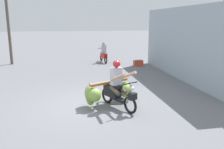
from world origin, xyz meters
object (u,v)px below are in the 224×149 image
object	(u,v)px
motorbike_distant_ahead_left	(104,54)
produce_crate	(138,63)
motorbike_main_loaded	(113,90)
utility_pole	(7,16)

from	to	relation	value
motorbike_distant_ahead_left	produce_crate	bearing A→B (deg)	-39.90
motorbike_main_loaded	motorbike_distant_ahead_left	size ratio (longest dim) A/B	1.19
motorbike_distant_ahead_left	produce_crate	distance (m)	2.57
motorbike_main_loaded	produce_crate	bearing A→B (deg)	66.00
motorbike_main_loaded	produce_crate	world-z (taller)	motorbike_main_loaded
motorbike_main_loaded	utility_pole	bearing A→B (deg)	120.11
motorbike_distant_ahead_left	utility_pole	world-z (taller)	utility_pole
produce_crate	motorbike_distant_ahead_left	bearing A→B (deg)	140.10
motorbike_distant_ahead_left	produce_crate	world-z (taller)	motorbike_distant_ahead_left
produce_crate	utility_pole	distance (m)	8.77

